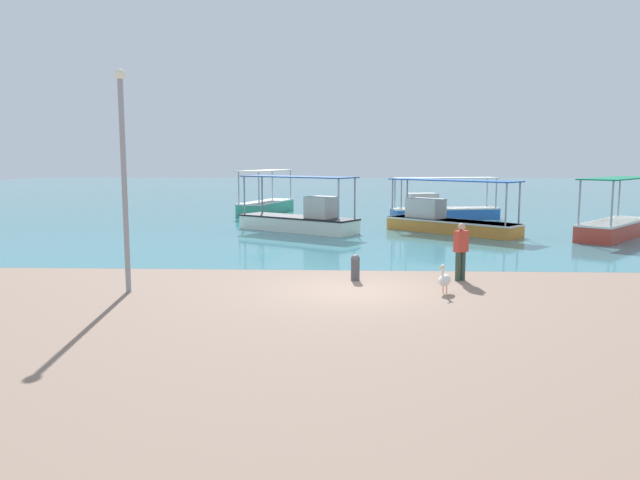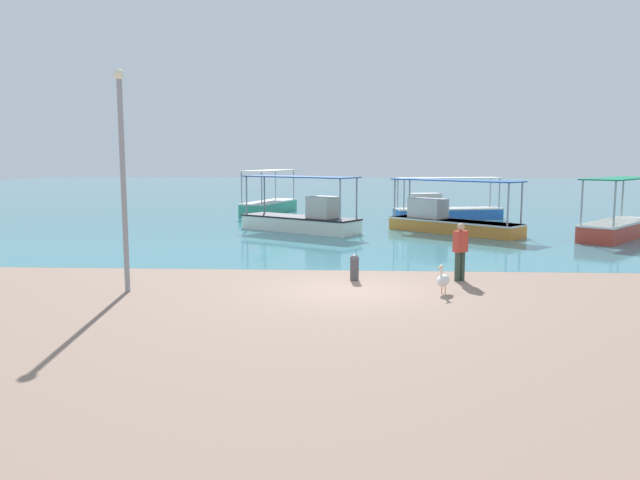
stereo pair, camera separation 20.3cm
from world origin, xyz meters
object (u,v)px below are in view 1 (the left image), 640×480
at_px(fishing_boat_center, 614,226).
at_px(fisherman_standing, 461,250).
at_px(fishing_boat_near_right, 447,220).
at_px(fishing_boat_far_left, 441,209).
at_px(lamp_post, 124,169).
at_px(mooring_bollard, 355,267).
at_px(fishing_boat_outer, 266,205).
at_px(fishing_boat_far_right, 301,218).
at_px(pelican, 445,279).

xyz_separation_m(fishing_boat_center, fisherman_standing, (-8.63, -10.13, 0.36)).
bearing_deg(fishing_boat_near_right, fishing_boat_far_left, 83.76).
height_order(fishing_boat_center, lamp_post, lamp_post).
distance_m(fishing_boat_far_left, mooring_bollard, 19.47).
relative_size(lamp_post, mooring_bollard, 7.61).
xyz_separation_m(fishing_boat_near_right, fishing_boat_center, (7.18, -1.70, -0.06)).
bearing_deg(fishing_boat_near_right, fishing_boat_center, -13.29).
bearing_deg(fisherman_standing, fishing_boat_outer, 111.47).
bearing_deg(fishing_boat_outer, fishing_boat_far_right, -73.17).
bearing_deg(lamp_post, fishing_boat_outer, 88.45).
xyz_separation_m(fishing_boat_center, lamp_post, (-17.79, -12.09, 2.73)).
distance_m(lamp_post, fisherman_standing, 9.66).
height_order(fishing_boat_far_left, lamp_post, lamp_post).
xyz_separation_m(fishing_boat_outer, mooring_bollard, (5.45, -21.79, -0.15)).
bearing_deg(fisherman_standing, fishing_boat_center, 49.58).
height_order(fishing_boat_near_right, pelican, fishing_boat_near_right).
distance_m(fishing_boat_near_right, fishing_boat_far_right, 7.00).
xyz_separation_m(fishing_boat_far_right, fisherman_standing, (5.56, -11.87, 0.27)).
bearing_deg(lamp_post, fisherman_standing, 12.08).
xyz_separation_m(fishing_boat_near_right, fishing_boat_far_right, (-7.00, 0.05, 0.03)).
distance_m(fishing_boat_far_right, pelican, 14.49).
distance_m(fishing_boat_far_right, mooring_bollard, 12.25).
xyz_separation_m(fishing_boat_far_left, mooring_bollard, (-5.26, -18.75, -0.18)).
xyz_separation_m(fishing_boat_far_right, fishing_boat_far_left, (7.75, 6.75, -0.04)).
height_order(fishing_boat_outer, fishing_boat_center, fishing_boat_outer).
height_order(fishing_boat_near_right, mooring_bollard, fishing_boat_near_right).
relative_size(fishing_boat_center, lamp_post, 0.94).
relative_size(fishing_boat_far_left, mooring_bollard, 8.47).
bearing_deg(pelican, fishing_boat_near_right, 80.93).
distance_m(fishing_boat_center, fisherman_standing, 13.31).
relative_size(fishing_boat_near_right, fishing_boat_center, 1.10).
bearing_deg(fishing_boat_center, fishing_boat_near_right, 166.71).
bearing_deg(pelican, mooring_bollard, 144.61).
height_order(fishing_boat_far_right, pelican, fishing_boat_far_right).
relative_size(fishing_boat_near_right, fishing_boat_far_left, 0.93).
xyz_separation_m(fishing_boat_near_right, lamp_post, (-10.60, -13.78, 2.67)).
distance_m(fishing_boat_center, fishing_boat_far_left, 10.66).
bearing_deg(pelican, fishing_boat_outer, 108.38).
bearing_deg(mooring_bollard, fishing_boat_outer, 104.05).
height_order(fishing_boat_far_left, pelican, fishing_boat_far_left).
xyz_separation_m(fishing_boat_far_right, mooring_bollard, (2.49, -12.00, -0.23)).
xyz_separation_m(pelican, mooring_bollard, (-2.34, 1.66, 0.03)).
xyz_separation_m(fishing_boat_outer, fishing_boat_far_left, (10.71, -3.04, 0.03)).
bearing_deg(fishing_boat_far_right, mooring_bollard, -78.27).
relative_size(pelican, fisherman_standing, 0.47).
bearing_deg(fishing_boat_outer, lamp_post, -91.55).
xyz_separation_m(pelican, fisherman_standing, (0.73, 1.78, 0.53)).
distance_m(pelican, fisherman_standing, 2.00).
bearing_deg(fisherman_standing, pelican, -112.22).
bearing_deg(fishing_boat_center, fishing_boat_far_left, 127.13).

